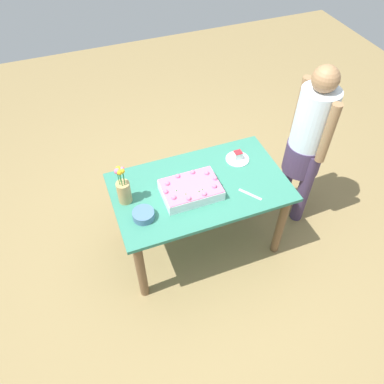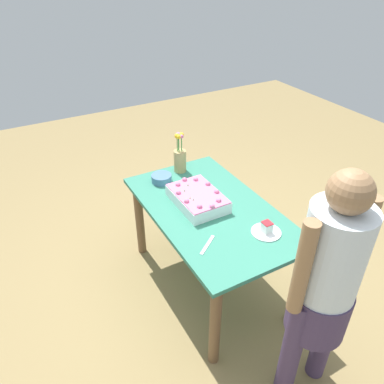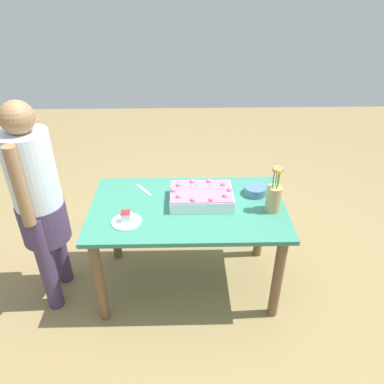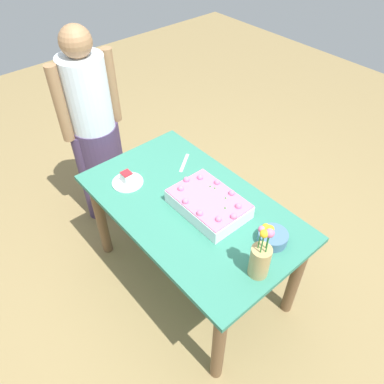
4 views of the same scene
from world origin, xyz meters
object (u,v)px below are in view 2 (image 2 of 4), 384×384
(flower_vase, at_px, (180,158))
(person_standing, at_px, (325,283))
(cake_knife, at_px, (207,245))
(sheet_cake, at_px, (197,198))
(serving_plate_with_slice, at_px, (266,230))
(fruit_bowl, at_px, (162,178))

(flower_vase, relative_size, person_standing, 0.22)
(cake_knife, bearing_deg, sheet_cake, 32.11)
(serving_plate_with_slice, bearing_deg, sheet_cake, 24.47)
(sheet_cake, xyz_separation_m, flower_vase, (0.47, -0.11, 0.07))
(serving_plate_with_slice, bearing_deg, cake_knife, 78.56)
(serving_plate_with_slice, relative_size, cake_knife, 1.01)
(flower_vase, bearing_deg, fruit_bowl, 111.94)
(cake_knife, distance_m, flower_vase, 0.93)
(fruit_bowl, bearing_deg, person_standing, -171.64)
(serving_plate_with_slice, bearing_deg, flower_vase, 6.82)
(cake_knife, relative_size, fruit_bowl, 1.21)
(serving_plate_with_slice, height_order, person_standing, person_standing)
(cake_knife, bearing_deg, serving_plate_with_slice, -47.58)
(fruit_bowl, bearing_deg, sheet_cake, -166.30)
(sheet_cake, relative_size, serving_plate_with_slice, 2.24)
(sheet_cake, xyz_separation_m, serving_plate_with_slice, (-0.49, -0.22, -0.02))
(person_standing, bearing_deg, sheet_cake, 6.35)
(flower_vase, distance_m, person_standing, 1.53)
(sheet_cake, distance_m, flower_vase, 0.49)
(fruit_bowl, bearing_deg, cake_knife, 175.10)
(cake_knife, bearing_deg, person_standing, -102.68)
(flower_vase, height_order, person_standing, person_standing)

